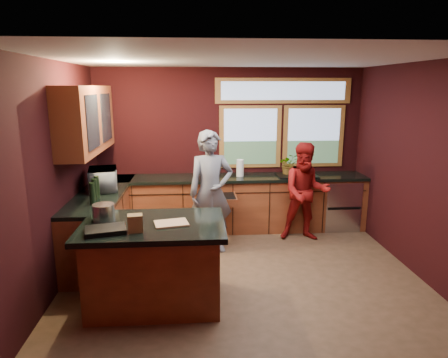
{
  "coord_description": "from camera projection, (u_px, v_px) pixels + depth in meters",
  "views": [
    {
      "loc": [
        -0.59,
        -4.76,
        2.39
      ],
      "look_at": [
        -0.22,
        0.4,
        1.19
      ],
      "focal_mm": 32.0,
      "sensor_mm": 36.0,
      "label": 1
    }
  ],
  "objects": [
    {
      "name": "floor",
      "position": [
        243.0,
        274.0,
        5.2
      ],
      "size": [
        4.5,
        4.5,
        0.0
      ],
      "primitive_type": "plane",
      "color": "brown",
      "rests_on": "ground"
    },
    {
      "name": "room_shell",
      "position": [
        195.0,
        134.0,
        5.07
      ],
      "size": [
        4.52,
        4.02,
        2.71
      ],
      "color": "black",
      "rests_on": "ground"
    },
    {
      "name": "back_counter",
      "position": [
        243.0,
        203.0,
        6.76
      ],
      "size": [
        4.5,
        0.64,
        0.93
      ],
      "color": "#5E2B16",
      "rests_on": "floor"
    },
    {
      "name": "left_counter",
      "position": [
        103.0,
        222.0,
        5.78
      ],
      "size": [
        0.64,
        2.3,
        0.93
      ],
      "color": "#5E2B16",
      "rests_on": "floor"
    },
    {
      "name": "island",
      "position": [
        155.0,
        263.0,
        4.43
      ],
      "size": [
        1.55,
        1.05,
        0.95
      ],
      "color": "#5E2B16",
      "rests_on": "floor"
    },
    {
      "name": "person_grey",
      "position": [
        211.0,
        192.0,
        5.76
      ],
      "size": [
        0.72,
        0.54,
        1.79
      ],
      "primitive_type": "imported",
      "rotation": [
        0.0,
        0.0,
        0.18
      ],
      "color": "slate",
      "rests_on": "floor"
    },
    {
      "name": "person_red",
      "position": [
        306.0,
        192.0,
        6.24
      ],
      "size": [
        0.82,
        0.67,
        1.55
      ],
      "primitive_type": "imported",
      "rotation": [
        0.0,
        0.0,
        -0.11
      ],
      "color": "maroon",
      "rests_on": "floor"
    },
    {
      "name": "microwave",
      "position": [
        103.0,
        179.0,
        5.73
      ],
      "size": [
        0.49,
        0.63,
        0.31
      ],
      "primitive_type": "imported",
      "rotation": [
        0.0,
        0.0,
        1.77
      ],
      "color": "#999999",
      "rests_on": "left_counter"
    },
    {
      "name": "potted_plant",
      "position": [
        289.0,
        164.0,
        6.72
      ],
      "size": [
        0.33,
        0.28,
        0.36
      ],
      "primitive_type": "imported",
      "color": "#999999",
      "rests_on": "back_counter"
    },
    {
      "name": "paper_towel",
      "position": [
        240.0,
        168.0,
        6.62
      ],
      "size": [
        0.12,
        0.12,
        0.28
      ],
      "primitive_type": "cylinder",
      "color": "white",
      "rests_on": "back_counter"
    },
    {
      "name": "cutting_board",
      "position": [
        171.0,
        223.0,
        4.29
      ],
      "size": [
        0.4,
        0.32,
        0.02
      ],
      "primitive_type": "cube",
      "rotation": [
        0.0,
        0.0,
        0.21
      ],
      "color": "tan",
      "rests_on": "island"
    },
    {
      "name": "stock_pot",
      "position": [
        104.0,
        212.0,
        4.41
      ],
      "size": [
        0.24,
        0.24,
        0.18
      ],
      "primitive_type": "cylinder",
      "color": "silver",
      "rests_on": "island"
    },
    {
      "name": "paper_bag",
      "position": [
        135.0,
        223.0,
        4.05
      ],
      "size": [
        0.17,
        0.14,
        0.18
      ],
      "primitive_type": "cube",
      "rotation": [
        0.0,
        0.0,
        0.15
      ],
      "color": "brown",
      "rests_on": "island"
    },
    {
      "name": "black_tray",
      "position": [
        106.0,
        230.0,
        4.04
      ],
      "size": [
        0.46,
        0.37,
        0.05
      ],
      "primitive_type": "cube",
      "rotation": [
        0.0,
        0.0,
        0.24
      ],
      "color": "black",
      "rests_on": "island"
    }
  ]
}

